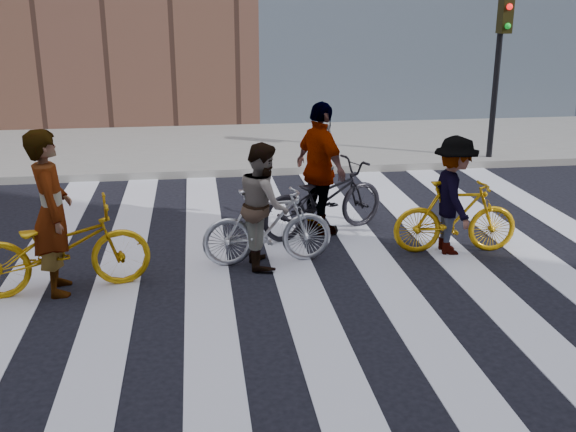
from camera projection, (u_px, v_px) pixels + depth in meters
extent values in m
plane|color=black|center=(338.00, 271.00, 8.58)|extent=(100.00, 100.00, 0.00)
cube|color=gray|center=(271.00, 146.00, 15.63)|extent=(100.00, 5.00, 0.15)
cube|color=silver|center=(23.00, 288.00, 8.08)|extent=(0.55, 10.00, 0.01)
cube|color=silver|center=(117.00, 283.00, 8.22)|extent=(0.55, 10.00, 0.01)
cube|color=silver|center=(208.00, 278.00, 8.37)|extent=(0.55, 10.00, 0.01)
cube|color=silver|center=(295.00, 273.00, 8.51)|extent=(0.55, 10.00, 0.01)
cube|color=silver|center=(379.00, 269.00, 8.65)|extent=(0.55, 10.00, 0.01)
cube|color=silver|center=(461.00, 264.00, 8.80)|extent=(0.55, 10.00, 0.01)
cube|color=silver|center=(540.00, 260.00, 8.94)|extent=(0.55, 10.00, 0.01)
cylinder|color=black|center=(495.00, 87.00, 13.77)|extent=(0.12, 0.12, 3.20)
cube|color=black|center=(505.00, 16.00, 13.20)|extent=(0.22, 0.28, 0.65)
sphere|color=red|center=(510.00, 7.00, 13.00)|extent=(0.12, 0.12, 0.12)
sphere|color=#0CCC26|center=(508.00, 26.00, 13.11)|extent=(0.12, 0.12, 0.12)
imported|color=#CD950B|center=(60.00, 248.00, 7.86)|extent=(2.16, 1.09, 1.08)
imported|color=silver|center=(268.00, 226.00, 8.70)|extent=(1.72, 0.58, 1.02)
imported|color=#D1930B|center=(455.00, 217.00, 9.10)|extent=(1.71, 0.62, 1.01)
imported|color=black|center=(323.00, 198.00, 9.84)|extent=(2.16, 1.45, 1.07)
imported|color=slate|center=(52.00, 213.00, 7.72)|extent=(0.59, 0.78, 1.95)
imported|color=slate|center=(263.00, 205.00, 8.60)|extent=(0.66, 0.82, 1.61)
imported|color=slate|center=(454.00, 196.00, 9.00)|extent=(0.68, 1.09, 1.61)
imported|color=slate|center=(321.00, 169.00, 9.70)|extent=(0.88, 1.24, 1.95)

